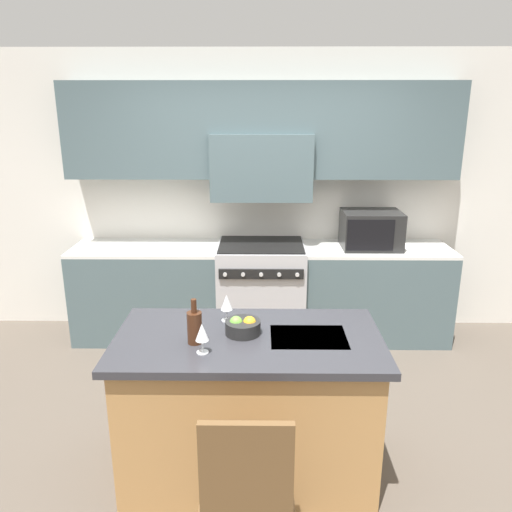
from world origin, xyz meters
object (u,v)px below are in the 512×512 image
at_px(range_stove, 261,291).
at_px(wine_glass_near, 202,333).
at_px(wine_bottle, 195,327).
at_px(microwave, 371,230).
at_px(island_chair, 247,487).
at_px(fruit_bowl, 243,326).
at_px(wine_glass_far, 227,303).

relative_size(range_stove, wine_glass_near, 5.49).
bearing_deg(range_stove, wine_bottle, -100.81).
bearing_deg(wine_glass_near, wine_bottle, 115.23).
height_order(microwave, wine_glass_near, microwave).
xyz_separation_m(range_stove, wine_glass_near, (-0.32, -2.07, 0.55)).
xyz_separation_m(island_chair, fruit_bowl, (-0.05, 0.84, 0.40)).
bearing_deg(fruit_bowl, range_stove, 86.67).
height_order(microwave, island_chair, microwave).
relative_size(island_chair, wine_glass_near, 5.60).
height_order(range_stove, wine_glass_far, wine_glass_far).
xyz_separation_m(microwave, wine_bottle, (-1.40, -1.97, -0.08)).
height_order(wine_glass_near, fruit_bowl, wine_glass_near).
relative_size(wine_glass_far, fruit_bowl, 0.83).
relative_size(range_stove, wine_bottle, 3.58).
height_order(wine_glass_far, fruit_bowl, wine_glass_far).
bearing_deg(fruit_bowl, wine_bottle, -155.44).
distance_m(wine_glass_far, fruit_bowl, 0.22).
distance_m(range_stove, wine_glass_far, 1.75).
distance_m(range_stove, wine_glass_near, 2.17).
relative_size(microwave, wine_bottle, 2.03).
bearing_deg(wine_glass_far, wine_bottle, -117.83).
bearing_deg(microwave, wine_glass_far, -126.55).
bearing_deg(microwave, wine_bottle, -125.32).
bearing_deg(wine_bottle, wine_glass_near, -64.77).
relative_size(range_stove, island_chair, 0.98).
bearing_deg(wine_glass_near, island_chair, -66.74).
relative_size(wine_bottle, wine_glass_near, 1.53).
distance_m(range_stove, island_chair, 2.67).
bearing_deg(wine_glass_far, microwave, 53.45).
height_order(wine_bottle, wine_glass_near, wine_bottle).
relative_size(wine_glass_near, wine_glass_far, 1.00).
height_order(island_chair, fruit_bowl, fruit_bowl).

